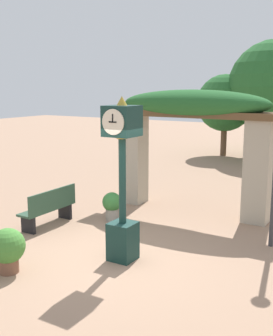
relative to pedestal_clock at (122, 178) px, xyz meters
name	(u,v)px	position (x,y,z in m)	size (l,w,h in m)	color
ground_plane	(114,257)	(-0.21, 0.01, -1.58)	(60.00, 60.00, 0.00)	#9E7A60
pedestal_clock	(122,178)	(0.00, 0.00, 0.00)	(0.55, 0.60, 3.07)	#14332D
pergola	(192,124)	(-0.21, 3.58, 0.71)	(4.68, 1.20, 3.16)	#A89E89
potted_plant_near_left	(112,205)	(-1.50, 1.83, -1.17)	(0.47, 0.47, 0.71)	gray
potted_plant_near_right	(8,248)	(-1.41, -1.53, -1.13)	(0.63, 0.63, 0.81)	brown
park_bench	(49,208)	(-2.55, 0.75, -1.14)	(0.42, 1.55, 0.89)	#2D4C38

